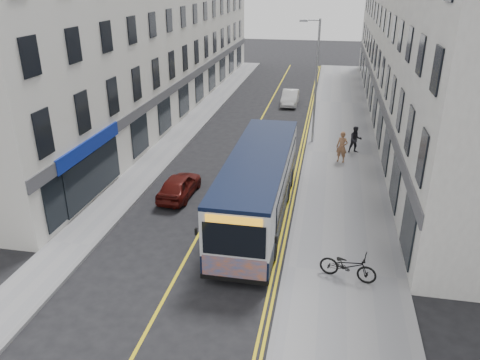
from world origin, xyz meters
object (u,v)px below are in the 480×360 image
at_px(streetlamp, 315,78).
at_px(car_white, 290,98).
at_px(car_maroon, 179,185).
at_px(pedestrian_near, 342,147).
at_px(bicycle, 348,266).
at_px(city_bus, 258,184).
at_px(pedestrian_far, 355,140).

bearing_deg(streetlamp, car_white, 103.38).
bearing_deg(car_maroon, pedestrian_near, -140.04).
distance_m(bicycle, car_white, 25.93).
bearing_deg(city_bus, car_maroon, 159.44).
relative_size(city_bus, car_maroon, 3.06).
bearing_deg(pedestrian_far, car_white, 99.02).
xyz_separation_m(streetlamp, city_bus, (-1.87, -11.38, -2.64)).
bearing_deg(bicycle, city_bus, 56.92).
height_order(streetlamp, car_maroon, streetlamp).
xyz_separation_m(streetlamp, pedestrian_near, (1.95, -3.54, -3.33)).
bearing_deg(streetlamp, pedestrian_near, -61.12).
xyz_separation_m(pedestrian_far, car_maroon, (-8.97, -8.04, -0.36)).
bearing_deg(car_white, car_maroon, -101.13).
relative_size(pedestrian_far, car_white, 0.44).
distance_m(city_bus, car_white, 21.38).
xyz_separation_m(bicycle, car_maroon, (-8.29, 5.81, -0.06)).
bearing_deg(pedestrian_near, pedestrian_far, 82.72).
bearing_deg(pedestrian_far, car_maroon, -152.97).
xyz_separation_m(city_bus, pedestrian_far, (4.67, 9.66, -0.77)).
xyz_separation_m(bicycle, pedestrian_far, (0.68, 13.85, 0.30)).
distance_m(city_bus, pedestrian_near, 8.75).
height_order(streetlamp, car_white, streetlamp).
height_order(bicycle, pedestrian_near, pedestrian_near).
relative_size(streetlamp, car_maroon, 2.24).
height_order(streetlamp, bicycle, streetlamp).
relative_size(streetlamp, bicycle, 3.83).
xyz_separation_m(pedestrian_near, pedestrian_far, (0.85, 1.81, -0.09)).
bearing_deg(pedestrian_far, streetlamp, 133.54).
distance_m(bicycle, pedestrian_near, 12.05).
xyz_separation_m(streetlamp, pedestrian_far, (2.80, -1.72, -3.42)).
bearing_deg(city_bus, bicycle, -46.45).
bearing_deg(pedestrian_far, city_bus, -130.66).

